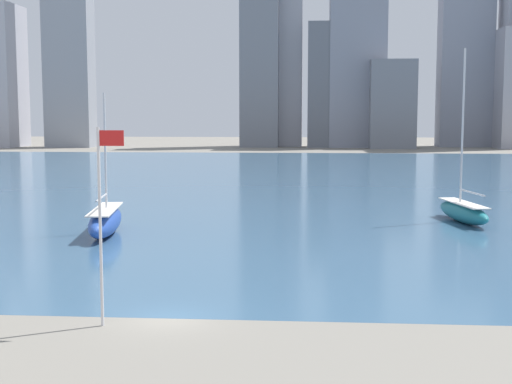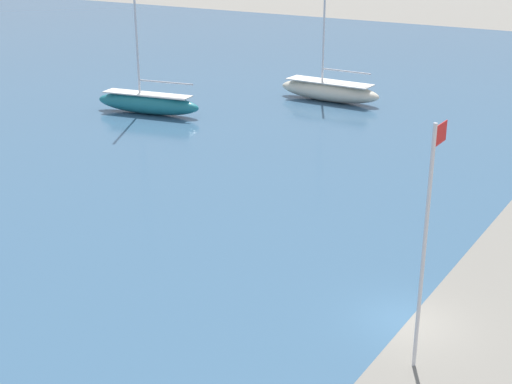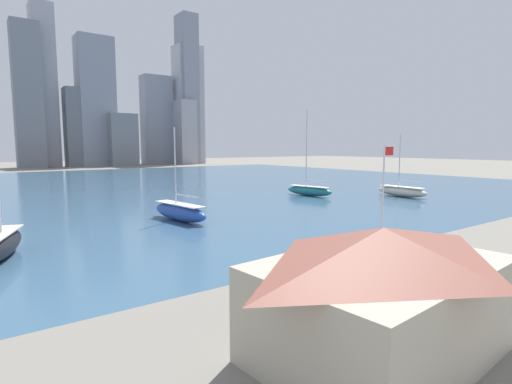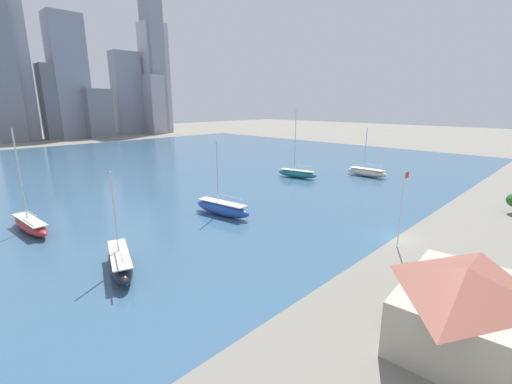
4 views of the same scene
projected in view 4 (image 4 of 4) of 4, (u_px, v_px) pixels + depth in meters
name	position (u px, v px, depth m)	size (l,w,h in m)	color
ground_plane	(395.00, 237.00, 43.66)	(500.00, 500.00, 0.00)	gray
harbor_water	(135.00, 168.00, 90.98)	(180.00, 140.00, 0.00)	#385B7A
boat_shed	(462.00, 304.00, 24.12)	(11.38, 8.13, 5.61)	#B2A893
flag_pole	(402.00, 206.00, 39.58)	(1.24, 0.14, 9.14)	silver
distant_city_skyline	(40.00, 80.00, 156.50)	(164.22, 24.10, 74.90)	#A8A8B2
sailboat_cream	(367.00, 172.00, 80.40)	(2.63, 9.94, 11.23)	beige
sailboat_blue	(222.00, 208.00, 52.06)	(3.52, 10.57, 11.34)	#284CA8
sailboat_teal	(297.00, 173.00, 78.89)	(3.74, 9.86, 15.41)	#1E757F
sailboat_red	(30.00, 225.00, 45.34)	(2.81, 10.62, 13.63)	#B72828
sailboat_black	(120.00, 262.00, 34.50)	(5.30, 9.80, 10.22)	black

